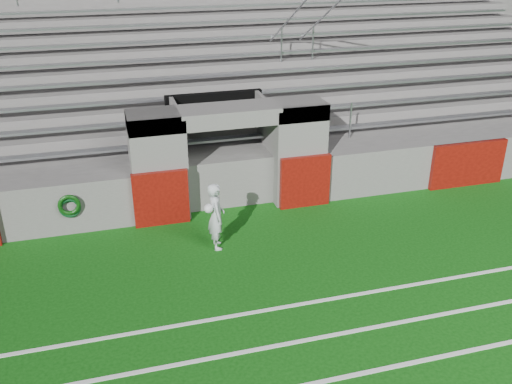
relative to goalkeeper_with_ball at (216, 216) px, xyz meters
name	(u,v)px	position (x,y,z in m)	size (l,w,h in m)	color
ground	(271,278)	(0.78, -1.53, -0.77)	(90.00, 90.00, 0.00)	#0C460B
stadium_structure	(197,102)	(0.78, 6.44, 0.72)	(26.00, 8.48, 5.42)	#5F5D5A
goalkeeper_with_ball	(216,216)	(0.00, 0.00, 0.00)	(0.48, 0.57, 1.53)	#B8BFC3
hose_coil	(69,206)	(-3.08, 1.39, -0.02)	(0.50, 0.14, 0.59)	#0C3D1B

